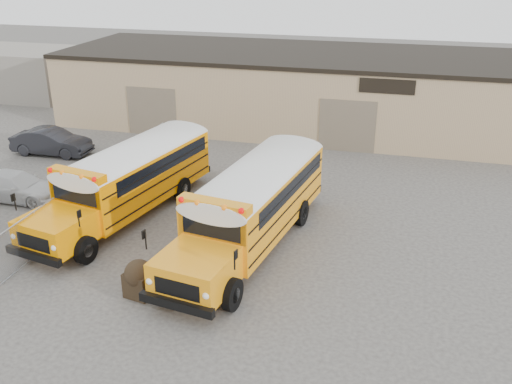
% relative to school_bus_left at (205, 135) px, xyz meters
% --- Properties ---
extents(ground, '(120.00, 120.00, 0.00)m').
position_rel_school_bus_left_xyz_m(ground, '(2.98, -10.54, -1.77)').
color(ground, '#44423E').
rests_on(ground, ground).
extents(warehouse, '(30.20, 10.20, 4.67)m').
position_rel_school_bus_left_xyz_m(warehouse, '(2.97, 9.46, 0.60)').
color(warehouse, tan).
rests_on(warehouse, ground).
extents(chainlink_fence, '(0.07, 18.07, 1.81)m').
position_rel_school_bus_left_xyz_m(chainlink_fence, '(-3.02, -7.54, -0.87)').
color(chainlink_fence, '#979A9F').
rests_on(chainlink_fence, ground).
extents(distant_building_left, '(8.00, 6.00, 3.60)m').
position_rel_school_bus_left_xyz_m(distant_building_left, '(-19.02, 11.46, 0.03)').
color(distant_building_left, gray).
rests_on(distant_building_left, ground).
extents(school_bus_left, '(4.56, 10.76, 3.06)m').
position_rel_school_bus_left_xyz_m(school_bus_left, '(0.00, 0.00, 0.00)').
color(school_bus_left, '#FF8F00').
rests_on(school_bus_left, ground).
extents(school_bus_right, '(4.23, 11.06, 3.16)m').
position_rel_school_bus_left_xyz_m(school_bus_right, '(5.64, -1.09, 0.05)').
color(school_bus_right, orange).
rests_on(school_bus_right, ground).
extents(tarp_bundle, '(1.04, 0.98, 1.33)m').
position_rel_school_bus_left_xyz_m(tarp_bundle, '(1.96, -12.19, -1.09)').
color(tarp_bundle, black).
rests_on(tarp_bundle, ground).
extents(car_white, '(4.52, 1.87, 1.31)m').
position_rel_school_bus_left_xyz_m(car_white, '(-7.07, -6.32, -1.12)').
color(car_white, silver).
rests_on(car_white, ground).
extents(car_dark, '(4.52, 1.65, 1.48)m').
position_rel_school_bus_left_xyz_m(car_dark, '(-9.08, -0.36, -1.03)').
color(car_dark, black).
rests_on(car_dark, ground).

